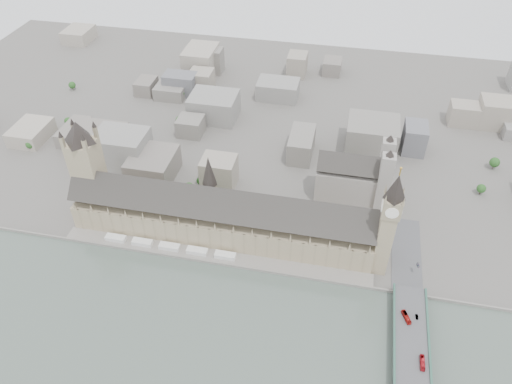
% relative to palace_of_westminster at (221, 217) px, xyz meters
% --- Properties ---
extents(ground, '(900.00, 900.00, 0.00)m').
position_rel_palace_of_westminster_xyz_m(ground, '(0.00, -19.70, -22.71)').
color(ground, '#595651').
rests_on(ground, ground).
extents(embankment_wall, '(600.00, 1.50, 3.00)m').
position_rel_palace_of_westminster_xyz_m(embankment_wall, '(0.00, -34.70, -21.21)').
color(embankment_wall, slate).
rests_on(embankment_wall, ground).
extents(river_terrace, '(270.00, 15.00, 2.00)m').
position_rel_palace_of_westminster_xyz_m(river_terrace, '(0.00, -27.20, -21.71)').
color(river_terrace, slate).
rests_on(river_terrace, ground).
extents(terrace_tents, '(118.00, 7.00, 4.00)m').
position_rel_palace_of_westminster_xyz_m(terrace_tents, '(-40.00, -26.70, -18.71)').
color(terrace_tents, silver).
rests_on(terrace_tents, river_terrace).
extents(palace_of_westminster, '(265.00, 40.73, 55.44)m').
position_rel_palace_of_westminster_xyz_m(palace_of_westminster, '(0.00, 0.00, 0.00)').
color(palace_of_westminster, gray).
rests_on(palace_of_westminster, ground).
extents(elizabeth_tower, '(17.00, 17.00, 107.50)m').
position_rel_palace_of_westminster_xyz_m(elizabeth_tower, '(138.00, -11.70, 35.38)').
color(elizabeth_tower, gray).
rests_on(elizabeth_tower, ground).
extents(victoria_tower, '(30.00, 30.00, 100.00)m').
position_rel_palace_of_westminster_xyz_m(victoria_tower, '(-122.00, 6.30, 32.50)').
color(victoria_tower, gray).
rests_on(victoria_tower, ground).
extents(central_tower, '(13.00, 13.00, 48.00)m').
position_rel_palace_of_westminster_xyz_m(central_tower, '(-10.00, 6.30, 35.21)').
color(central_tower, gray).
rests_on(central_tower, ground).
extents(westminster_bridge, '(25.00, 325.00, 10.25)m').
position_rel_palace_of_westminster_xyz_m(westminster_bridge, '(162.00, -107.20, -17.58)').
color(westminster_bridge, '#474749').
rests_on(westminster_bridge, ground).
extents(westminster_abbey, '(68.00, 36.00, 64.00)m').
position_rel_palace_of_westminster_xyz_m(westminster_abbey, '(110.92, 75.30, 2.38)').
color(westminster_abbey, gray).
rests_on(westminster_abbey, ground).
extents(city_skyline_inland, '(720.00, 360.00, 38.00)m').
position_rel_palace_of_westminster_xyz_m(city_skyline_inland, '(0.00, 225.30, -3.71)').
color(city_skyline_inland, gray).
rests_on(city_skyline_inland, ground).
extents(park_trees, '(110.00, 30.00, 15.00)m').
position_rel_palace_of_westminster_xyz_m(park_trees, '(-10.00, 40.30, -15.21)').
color(park_trees, '#163F16').
rests_on(park_trees, ground).
extents(red_bus_north, '(7.40, 12.34, 3.40)m').
position_rel_palace_of_westminster_xyz_m(red_bus_north, '(158.42, -65.45, -10.76)').
color(red_bus_north, '#AF1914').
rests_on(red_bus_north, westminster_bridge).
extents(red_bus_south, '(2.99, 12.06, 3.35)m').
position_rel_palace_of_westminster_xyz_m(red_bus_south, '(168.48, -101.23, -10.78)').
color(red_bus_south, red).
rests_on(red_bus_south, westminster_bridge).
extents(car_silver, '(1.92, 4.55, 1.46)m').
position_rel_palace_of_westminster_xyz_m(car_silver, '(166.31, -62.82, -11.73)').
color(car_silver, gray).
rests_on(car_silver, westminster_bridge).
extents(car_approach, '(2.63, 4.90, 1.35)m').
position_rel_palace_of_westminster_xyz_m(car_approach, '(168.91, -10.57, -11.78)').
color(car_approach, gray).
rests_on(car_approach, westminster_bridge).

